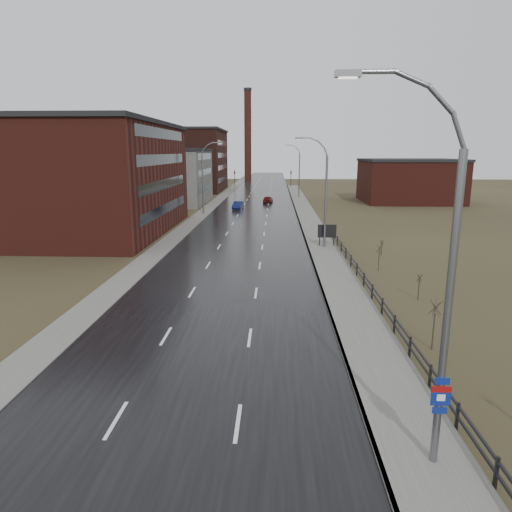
# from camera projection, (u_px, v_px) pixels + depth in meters

# --- Properties ---
(ground) EXTENTS (320.00, 320.00, 0.00)m
(ground) POSITION_uv_depth(u_px,v_px,m) (148.00, 503.00, 13.20)
(ground) COLOR #2D2819
(ground) RESTS_ON ground
(road) EXTENTS (14.00, 300.00, 0.06)m
(road) POSITION_uv_depth(u_px,v_px,m) (252.00, 216.00, 71.61)
(road) COLOR black
(road) RESTS_ON ground
(sidewalk_right) EXTENTS (3.20, 180.00, 0.18)m
(sidewalk_right) POSITION_uv_depth(u_px,v_px,m) (323.00, 249.00, 46.90)
(sidewalk_right) COLOR #595651
(sidewalk_right) RESTS_ON ground
(curb_right) EXTENTS (0.16, 180.00, 0.18)m
(curb_right) POSITION_uv_depth(u_px,v_px,m) (308.00, 249.00, 46.97)
(curb_right) COLOR slate
(curb_right) RESTS_ON ground
(sidewalk_left) EXTENTS (2.40, 260.00, 0.12)m
(sidewalk_left) POSITION_uv_depth(u_px,v_px,m) (200.00, 215.00, 71.94)
(sidewalk_left) COLOR #595651
(sidewalk_left) RESTS_ON ground
(warehouse_near) EXTENTS (22.44, 28.56, 13.50)m
(warehouse_near) POSITION_uv_depth(u_px,v_px,m) (77.00, 178.00, 56.36)
(warehouse_near) COLOR #471914
(warehouse_near) RESTS_ON ground
(warehouse_mid) EXTENTS (16.32, 20.40, 10.50)m
(warehouse_mid) POSITION_uv_depth(u_px,v_px,m) (165.00, 176.00, 88.71)
(warehouse_mid) COLOR slate
(warehouse_mid) RESTS_ON ground
(warehouse_far) EXTENTS (26.52, 24.48, 15.50)m
(warehouse_far) POSITION_uv_depth(u_px,v_px,m) (173.00, 160.00, 117.57)
(warehouse_far) COLOR #331611
(warehouse_far) RESTS_ON ground
(building_right) EXTENTS (18.36, 16.32, 8.50)m
(building_right) POSITION_uv_depth(u_px,v_px,m) (409.00, 181.00, 90.84)
(building_right) COLOR #471914
(building_right) RESTS_ON ground
(smokestack) EXTENTS (2.70, 2.70, 30.70)m
(smokestack) POSITION_uv_depth(u_px,v_px,m) (248.00, 135.00, 156.03)
(smokestack) COLOR #331611
(smokestack) RESTS_ON ground
(streetlight_main) EXTENTS (3.91, 0.29, 12.11)m
(streetlight_main) POSITION_uv_depth(u_px,v_px,m) (439.00, 286.00, 13.43)
(streetlight_main) COLOR slate
(streetlight_main) RESTS_ON ground
(streetlight_right_mid) EXTENTS (3.36, 0.28, 11.35)m
(streetlight_right_mid) POSITION_uv_depth(u_px,v_px,m) (323.00, 192.00, 46.59)
(streetlight_right_mid) COLOR slate
(streetlight_right_mid) RESTS_ON ground
(streetlight_left) EXTENTS (3.36, 0.28, 11.35)m
(streetlight_left) POSITION_uv_depth(u_px,v_px,m) (204.00, 178.00, 72.58)
(streetlight_left) COLOR slate
(streetlight_left) RESTS_ON ground
(streetlight_right_far) EXTENTS (3.36, 0.28, 11.35)m
(streetlight_right_far) POSITION_uv_depth(u_px,v_px,m) (298.00, 171.00, 99.17)
(streetlight_right_far) COLOR slate
(streetlight_right_far) RESTS_ON ground
(guardrail) EXTENTS (0.10, 53.05, 1.10)m
(guardrail) POSITION_uv_depth(u_px,v_px,m) (374.00, 293.00, 30.44)
(guardrail) COLOR black
(guardrail) RESTS_ON ground
(shrub_c) EXTENTS (0.62, 0.66, 2.64)m
(shrub_c) POSITION_uv_depth(u_px,v_px,m) (434.00, 324.00, 23.12)
(shrub_c) COLOR #382D23
(shrub_c) RESTS_ON ground
(shrub_d) EXTENTS (0.44, 0.47, 1.84)m
(shrub_d) POSITION_uv_depth(u_px,v_px,m) (419.00, 286.00, 31.01)
(shrub_d) COLOR #382D23
(shrub_d) RESTS_ON ground
(shrub_e) EXTENTS (0.53, 0.56, 2.22)m
(shrub_e) POSITION_uv_depth(u_px,v_px,m) (379.00, 257.00, 38.59)
(shrub_e) COLOR #382D23
(shrub_e) RESTS_ON ground
(shrub_f) EXTENTS (0.38, 0.39, 1.54)m
(shrub_f) POSITION_uv_depth(u_px,v_px,m) (382.00, 248.00, 44.24)
(shrub_f) COLOR #382D23
(shrub_f) RESTS_ON ground
(billboard) EXTENTS (1.95, 0.17, 2.44)m
(billboard) POSITION_uv_depth(u_px,v_px,m) (327.00, 232.00, 48.05)
(billboard) COLOR black
(billboard) RESTS_ON ground
(traffic_light_left) EXTENTS (0.58, 2.73, 5.30)m
(traffic_light_left) POSITION_uv_depth(u_px,v_px,m) (235.00, 171.00, 129.34)
(traffic_light_left) COLOR black
(traffic_light_left) RESTS_ON ground
(traffic_light_right) EXTENTS (0.58, 2.73, 5.30)m
(traffic_light_right) POSITION_uv_depth(u_px,v_px,m) (291.00, 171.00, 128.68)
(traffic_light_right) COLOR black
(traffic_light_right) RESTS_ON ground
(car_near) EXTENTS (1.88, 4.32, 1.38)m
(car_near) POSITION_uv_depth(u_px,v_px,m) (238.00, 206.00, 79.40)
(car_near) COLOR #0D1645
(car_near) RESTS_ON ground
(car_far) EXTENTS (2.13, 4.21, 1.38)m
(car_far) POSITION_uv_depth(u_px,v_px,m) (268.00, 200.00, 89.66)
(car_far) COLOR #510E0D
(car_far) RESTS_ON ground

